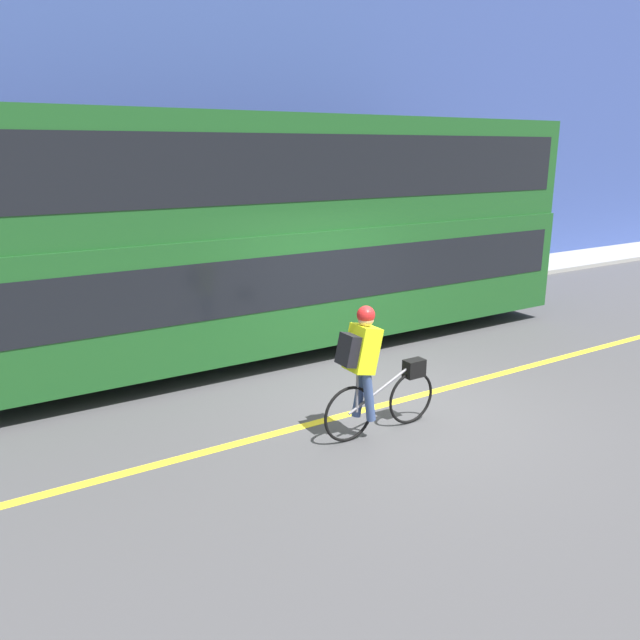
# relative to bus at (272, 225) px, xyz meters

# --- Properties ---
(ground_plane) EXTENTS (80.00, 80.00, 0.00)m
(ground_plane) POSITION_rel_bus_xyz_m (0.18, -3.20, -2.12)
(ground_plane) COLOR #424244
(road_center_line) EXTENTS (50.00, 0.14, 0.01)m
(road_center_line) POSITION_rel_bus_xyz_m (0.18, -3.10, -2.12)
(road_center_line) COLOR yellow
(road_center_line) RESTS_ON ground_plane
(sidewalk_curb) EXTENTS (60.00, 1.90, 0.11)m
(sidewalk_curb) POSITION_rel_bus_xyz_m (0.18, 2.63, -2.07)
(sidewalk_curb) COLOR gray
(sidewalk_curb) RESTS_ON ground_plane
(building_facade) EXTENTS (60.00, 0.30, 9.94)m
(building_facade) POSITION_rel_bus_xyz_m (0.18, 3.73, 2.85)
(building_facade) COLOR #33478C
(building_facade) RESTS_ON ground_plane
(bus) EXTENTS (11.04, 2.59, 3.84)m
(bus) POSITION_rel_bus_xyz_m (0.00, 0.00, 0.00)
(bus) COLOR black
(bus) RESTS_ON ground_plane
(cyclist_on_bike) EXTENTS (1.63, 0.32, 1.62)m
(cyclist_on_bike) POSITION_rel_bus_xyz_m (-0.68, -3.73, -1.25)
(cyclist_on_bike) COLOR black
(cyclist_on_bike) RESTS_ON ground_plane
(trash_bin) EXTENTS (0.48, 0.48, 0.86)m
(trash_bin) POSITION_rel_bus_xyz_m (2.54, 2.53, -1.58)
(trash_bin) COLOR #262628
(trash_bin) RESTS_ON sidewalk_curb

